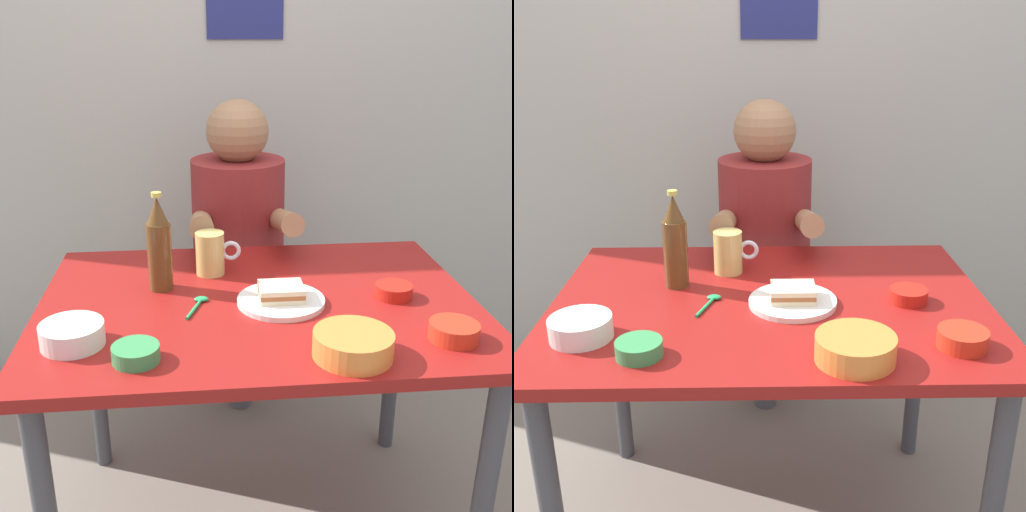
% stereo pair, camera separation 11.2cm
% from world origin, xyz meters
% --- Properties ---
extents(wall_back, '(4.40, 0.09, 2.60)m').
position_xyz_m(wall_back, '(0.00, 1.05, 1.30)').
color(wall_back, '#ADA89E').
rests_on(wall_back, ground).
extents(dining_table, '(1.10, 0.80, 0.74)m').
position_xyz_m(dining_table, '(0.00, 0.00, 0.65)').
color(dining_table, maroon).
rests_on(dining_table, ground).
extents(stool, '(0.34, 0.34, 0.45)m').
position_xyz_m(stool, '(-0.01, 0.63, 0.35)').
color(stool, '#4C4C51').
rests_on(stool, ground).
extents(person_seated, '(0.33, 0.56, 0.72)m').
position_xyz_m(person_seated, '(-0.01, 0.62, 0.77)').
color(person_seated, maroon).
rests_on(person_seated, stool).
extents(plate_orange, '(0.22, 0.22, 0.01)m').
position_xyz_m(plate_orange, '(0.06, -0.03, 0.75)').
color(plate_orange, silver).
rests_on(plate_orange, dining_table).
extents(sandwich, '(0.11, 0.09, 0.04)m').
position_xyz_m(sandwich, '(0.06, -0.03, 0.77)').
color(sandwich, beige).
rests_on(sandwich, plate_orange).
extents(beer_mug, '(0.13, 0.08, 0.12)m').
position_xyz_m(beer_mug, '(-0.11, 0.19, 0.80)').
color(beer_mug, '#D1BC66').
rests_on(beer_mug, dining_table).
extents(beer_bottle, '(0.06, 0.06, 0.26)m').
position_xyz_m(beer_bottle, '(-0.25, 0.10, 0.86)').
color(beer_bottle, '#593819').
rests_on(beer_bottle, dining_table).
extents(rice_bowl_white, '(0.14, 0.14, 0.05)m').
position_xyz_m(rice_bowl_white, '(-0.42, -0.19, 0.77)').
color(rice_bowl_white, silver).
rests_on(rice_bowl_white, dining_table).
extents(sambal_bowl_red, '(0.10, 0.10, 0.03)m').
position_xyz_m(sambal_bowl_red, '(0.35, -0.02, 0.76)').
color(sambal_bowl_red, '#B21E14').
rests_on(sambal_bowl_red, dining_table).
extents(dip_bowl_green, '(0.10, 0.10, 0.03)m').
position_xyz_m(dip_bowl_green, '(-0.28, -0.28, 0.76)').
color(dip_bowl_green, '#388C4C').
rests_on(dip_bowl_green, dining_table).
extents(sauce_bowl_chili, '(0.11, 0.11, 0.04)m').
position_xyz_m(sauce_bowl_chili, '(0.41, -0.25, 0.76)').
color(sauce_bowl_chili, red).
rests_on(sauce_bowl_chili, dining_table).
extents(soup_bowl_orange, '(0.17, 0.17, 0.05)m').
position_xyz_m(soup_bowl_orange, '(0.17, -0.30, 0.77)').
color(soup_bowl_orange, orange).
rests_on(soup_bowl_orange, dining_table).
extents(spoon, '(0.06, 0.12, 0.01)m').
position_xyz_m(spoon, '(-0.15, -0.02, 0.75)').
color(spoon, '#26A559').
rests_on(spoon, dining_table).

